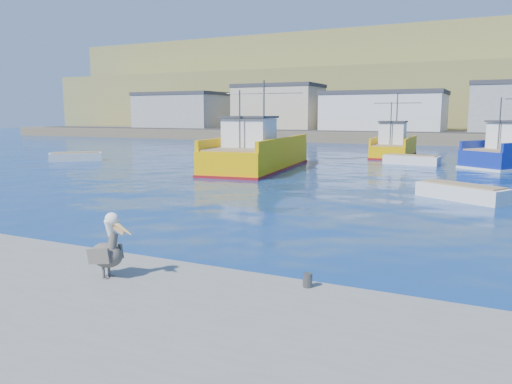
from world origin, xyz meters
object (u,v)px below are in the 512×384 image
skiff_mid (462,194)px  skiff_extra (411,161)px  trawler_yellow_a (257,154)px  trawler_yellow_b (394,147)px  pelican (108,250)px  skiff_left (76,157)px

skiff_mid → skiff_extra: (-4.95, 16.89, 0.01)m
trawler_yellow_a → trawler_yellow_b: bearing=65.8°
pelican → skiff_extra: bearing=87.9°
trawler_yellow_a → skiff_mid: 17.00m
skiff_mid → pelican: size_ratio=3.01×
skiff_left → pelican: size_ratio=2.83×
trawler_yellow_a → skiff_extra: 13.35m
trawler_yellow_b → skiff_left: 29.99m
trawler_yellow_b → skiff_left: trawler_yellow_b is taller
pelican → trawler_yellow_b: bearing=92.1°
skiff_mid → skiff_extra: skiff_extra is taller
trawler_yellow_a → trawler_yellow_b: trawler_yellow_a is taller
trawler_yellow_b → skiff_mid: size_ratio=2.17×
trawler_yellow_b → pelican: size_ratio=6.52×
skiff_extra → trawler_yellow_a: bearing=-138.5°
trawler_yellow_b → skiff_extra: 7.71m
skiff_extra → pelican: (-1.26, -34.58, 0.83)m
trawler_yellow_a → skiff_mid: (14.94, -8.07, -0.86)m
skiff_mid → trawler_yellow_b: bearing=107.9°
trawler_yellow_b → skiff_mid: 25.28m
trawler_yellow_b → skiff_mid: trawler_yellow_b is taller
trawler_yellow_a → pelican: bearing=-71.3°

